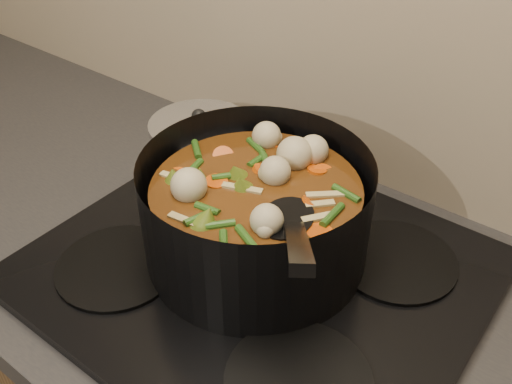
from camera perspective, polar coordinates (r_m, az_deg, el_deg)
The scene contains 3 objects.
stovetop at distance 0.86m, azimuth 0.16°, elevation -7.69°, with size 0.62×0.54×0.03m.
stockpot at distance 0.82m, azimuth 0.02°, elevation -2.19°, with size 0.43×0.43×0.24m.
saucepan at distance 0.99m, azimuth -5.50°, elevation 4.06°, with size 0.17×0.17×0.14m.
Camera 1 is at (0.37, 1.44, 1.52)m, focal length 40.00 mm.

